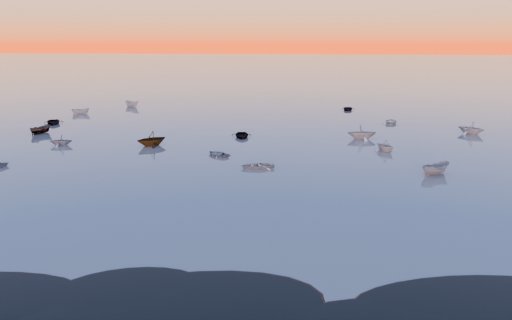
# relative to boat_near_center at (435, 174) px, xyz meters

# --- Properties ---
(ground) EXTENTS (600.00, 600.00, 0.00)m
(ground) POSITION_rel_boat_near_center_xyz_m (-18.05, 71.01, 0.00)
(ground) COLOR slate
(ground) RESTS_ON ground
(mud_lobes) EXTENTS (140.00, 6.00, 0.07)m
(mud_lobes) POSITION_rel_boat_near_center_xyz_m (-18.05, -29.99, 0.01)
(mud_lobes) COLOR black
(mud_lobes) RESTS_ON ground
(moored_fleet) EXTENTS (124.00, 58.00, 1.20)m
(moored_fleet) POSITION_rel_boat_near_center_xyz_m (-18.05, 24.01, 0.00)
(moored_fleet) COLOR #B8B8B4
(moored_fleet) RESTS_ON ground
(boat_near_center) EXTENTS (3.39, 3.94, 1.28)m
(boat_near_center) POSITION_rel_boat_near_center_xyz_m (0.00, 0.00, 0.00)
(boat_near_center) COLOR slate
(boat_near_center) RESTS_ON ground
(boat_near_right) EXTENTS (3.66, 3.06, 1.18)m
(boat_near_right) POSITION_rel_boat_near_center_xyz_m (-3.74, 11.01, 0.00)
(boat_near_right) COLOR #B8B8B4
(boat_near_right) RESTS_ON ground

